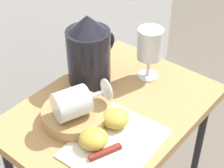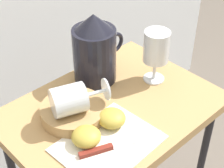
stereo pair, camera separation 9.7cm
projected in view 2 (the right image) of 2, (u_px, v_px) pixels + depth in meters
name	position (u px, v px, depth m)	size (l,w,h in m)	color
table	(112.00, 127.00, 1.06)	(0.59, 0.42, 0.71)	#AD8451
linen_napkin	(108.00, 143.00, 0.91)	(0.24, 0.19, 0.00)	silver
basket_tray	(73.00, 112.00, 0.98)	(0.17, 0.17, 0.04)	#AD8451
pitcher	(95.00, 54.00, 1.07)	(0.18, 0.13, 0.22)	black
wine_glass_upright	(156.00, 49.00, 1.05)	(0.08, 0.08, 0.16)	silver
wine_glass_tipped_near	(70.00, 100.00, 0.93)	(0.17, 0.12, 0.08)	silver
apple_half_left	(86.00, 136.00, 0.89)	(0.07, 0.07, 0.04)	#B29938
apple_half_right	(112.00, 118.00, 0.95)	(0.07, 0.07, 0.04)	#B29938
knife	(109.00, 147.00, 0.89)	(0.21, 0.09, 0.01)	silver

